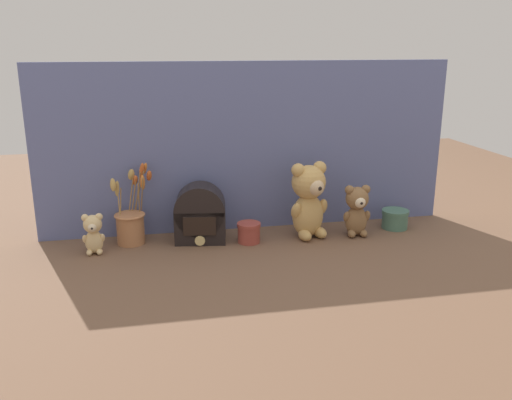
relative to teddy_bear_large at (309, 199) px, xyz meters
name	(u,v)px	position (x,y,z in m)	size (l,w,h in m)	color
ground_plane	(257,241)	(-0.21, -0.01, -0.16)	(4.00, 4.00, 0.00)	brown
backdrop_wall	(249,147)	(-0.21, 0.16, 0.18)	(1.69, 0.02, 0.68)	slate
teddy_bear_large	(309,199)	(0.00, 0.00, 0.00)	(0.17, 0.15, 0.30)	tan
teddy_bear_medium	(357,209)	(0.19, -0.02, -0.05)	(0.11, 0.11, 0.21)	olive
teddy_bear_small	(93,233)	(-0.82, -0.02, -0.08)	(0.08, 0.08, 0.15)	#DBBC84
flower_vase	(131,222)	(-0.69, 0.07, -0.07)	(0.16, 0.13, 0.31)	#AD7047
vintage_radio	(200,215)	(-0.43, 0.04, -0.05)	(0.21, 0.15, 0.23)	black
decorative_tin_tall	(249,232)	(-0.24, -0.01, -0.12)	(0.09, 0.09, 0.08)	#993D33
decorative_tin_short	(395,219)	(0.39, 0.03, -0.12)	(0.11, 0.11, 0.08)	#47705B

